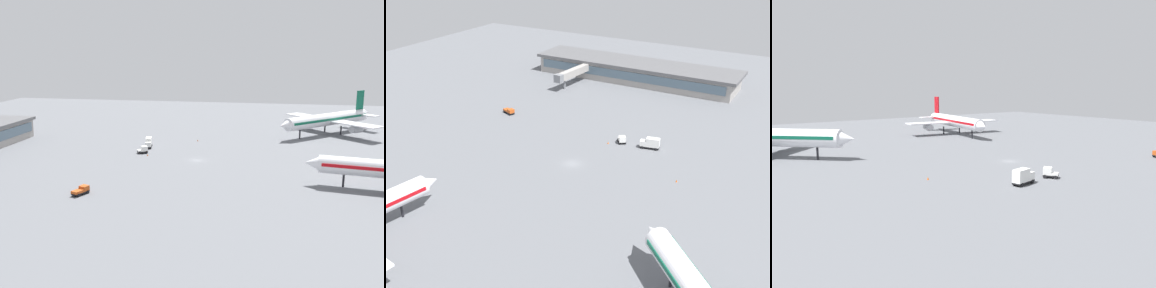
# 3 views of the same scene
# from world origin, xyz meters

# --- Properties ---
(ground) EXTENTS (288.00, 288.00, 0.00)m
(ground) POSITION_xyz_m (0.00, 0.00, 0.00)
(ground) COLOR slate
(terminal_building) EXTENTS (85.17, 18.80, 7.63)m
(terminal_building) POSITION_xyz_m (15.45, -77.94, 3.89)
(terminal_building) COLOR #9E9993
(terminal_building) RESTS_ON ground
(baggage_tug) EXTENTS (3.54, 3.75, 2.30)m
(baggage_tug) POSITION_xyz_m (-6.10, -18.92, 1.16)
(baggage_tug) COLOR black
(baggage_tug) RESTS_ON ground
(catering_truck) EXTENTS (5.87, 3.11, 3.30)m
(catering_truck) POSITION_xyz_m (-14.90, -19.61, 1.70)
(catering_truck) COLOR black
(catering_truck) RESTS_ON ground
(pushback_tractor) EXTENTS (4.79, 3.44, 1.90)m
(pushback_tractor) POSITION_xyz_m (37.54, -21.35, 0.97)
(pushback_tractor) COLOR black
(pushback_tractor) RESTS_ON ground
(jet_bridge) EXTENTS (4.53, 20.70, 6.74)m
(jet_bridge) POSITION_xyz_m (34.57, -58.37, 5.14)
(jet_bridge) COLOR #9E9993
(jet_bridge) RESTS_ON ground
(safety_cone_near_gate) EXTENTS (0.44, 0.44, 0.60)m
(safety_cone_near_gate) POSITION_xyz_m (-28.11, -4.55, 0.30)
(safety_cone_near_gate) COLOR #EA590C
(safety_cone_near_gate) RESTS_ON ground
(safety_cone_mid_apron) EXTENTS (0.44, 0.44, 0.60)m
(safety_cone_mid_apron) POSITION_xyz_m (-2.76, -16.50, 0.30)
(safety_cone_mid_apron) COLOR #EA590C
(safety_cone_mid_apron) RESTS_ON ground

